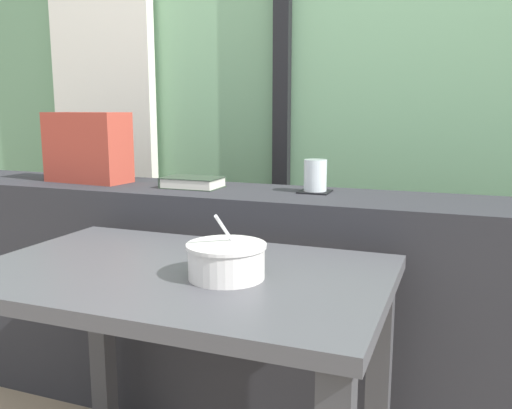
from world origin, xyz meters
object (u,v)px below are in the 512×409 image
object	(u,v)px
closed_book	(192,182)
soup_bowl	(226,261)
juice_glass	(315,177)
breakfast_table	(181,318)
throw_pillow	(88,147)
coaster_square	(315,192)

from	to	relation	value
closed_book	soup_bowl	xyz separation A→B (m)	(0.40, -0.60, -0.08)
juice_glass	soup_bowl	distance (m)	0.65
breakfast_table	closed_book	bearing A→B (deg)	114.69
breakfast_table	throw_pillow	bearing A→B (deg)	140.83
breakfast_table	closed_book	world-z (taller)	closed_book
closed_book	throw_pillow	size ratio (longest dim) A/B	0.63
juice_glass	coaster_square	bearing A→B (deg)	-90.00
closed_book	throw_pillow	bearing A→B (deg)	-179.77
juice_glass	closed_book	bearing A→B (deg)	-173.81
breakfast_table	soup_bowl	world-z (taller)	soup_bowl
coaster_square	juice_glass	world-z (taller)	juice_glass
coaster_square	juice_glass	bearing A→B (deg)	90.00
coaster_square	closed_book	distance (m)	0.43
breakfast_table	closed_book	distance (m)	0.68
coaster_square	soup_bowl	bearing A→B (deg)	-92.91
closed_book	throw_pillow	distance (m)	0.45
coaster_square	closed_book	size ratio (longest dim) A/B	0.50
coaster_square	breakfast_table	bearing A→B (deg)	-105.13
breakfast_table	soup_bowl	size ratio (longest dim) A/B	5.45
coaster_square	juice_glass	xyz separation A→B (m)	(0.00, 0.00, 0.05)
closed_book	soup_bowl	distance (m)	0.72
juice_glass	throw_pillow	world-z (taller)	throw_pillow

